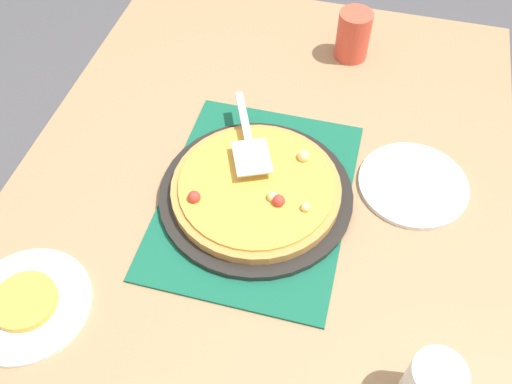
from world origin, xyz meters
TOP-DOWN VIEW (x-y plane):
  - ground_plane at (0.00, 0.00)m, footprint 8.00×8.00m
  - dining_table at (0.00, 0.00)m, footprint 1.40×1.00m
  - placemat at (0.00, 0.00)m, footprint 0.48×0.36m
  - pizza_pan at (0.00, 0.00)m, footprint 0.38×0.38m
  - pizza at (-0.00, 0.00)m, footprint 0.33×0.33m
  - plate_far_right at (0.32, -0.32)m, footprint 0.22×0.22m
  - plate_side at (-0.11, 0.30)m, footprint 0.22×0.22m
  - served_slice_right at (0.32, -0.32)m, footprint 0.11×0.11m
  - cup_far at (-0.49, 0.11)m, footprint 0.08×0.08m
  - pizza_server at (-0.09, -0.04)m, footprint 0.23×0.13m

SIDE VIEW (x-z plane):
  - ground_plane at x=0.00m, z-range 0.00..0.00m
  - dining_table at x=0.00m, z-range 0.27..1.02m
  - placemat at x=0.00m, z-range 0.75..0.76m
  - plate_far_right at x=0.32m, z-range 0.75..0.76m
  - plate_side at x=-0.11m, z-range 0.75..0.76m
  - pizza_pan at x=0.00m, z-range 0.76..0.77m
  - served_slice_right at x=0.32m, z-range 0.76..0.78m
  - pizza at x=0.00m, z-range 0.76..0.81m
  - cup_far at x=-0.49m, z-range 0.75..0.87m
  - pizza_server at x=-0.09m, z-range 0.81..0.82m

